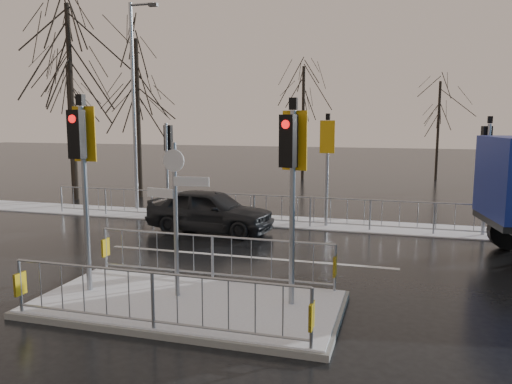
# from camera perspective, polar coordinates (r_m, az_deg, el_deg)

# --- Properties ---
(ground) EXTENTS (120.00, 120.00, 0.00)m
(ground) POSITION_cam_1_polar(r_m,az_deg,el_deg) (10.14, -7.86, -12.93)
(ground) COLOR black
(ground) RESTS_ON ground
(snow_verge) EXTENTS (30.00, 2.00, 0.04)m
(snow_verge) POSITION_cam_1_polar(r_m,az_deg,el_deg) (18.02, 3.39, -3.41)
(snow_verge) COLOR white
(snow_verge) RESTS_ON ground
(lane_markings) EXTENTS (8.00, 11.38, 0.01)m
(lane_markings) POSITION_cam_1_polar(r_m,az_deg,el_deg) (9.86, -8.68, -13.55)
(lane_markings) COLOR silver
(lane_markings) RESTS_ON ground
(traffic_island) EXTENTS (6.00, 3.04, 4.15)m
(traffic_island) POSITION_cam_1_polar(r_m,az_deg,el_deg) (10.02, -7.94, -10.81)
(traffic_island) COLOR slate
(traffic_island) RESTS_ON ground
(far_kerb_fixtures) EXTENTS (18.00, 0.65, 3.83)m
(far_kerb_fixtures) POSITION_cam_1_polar(r_m,az_deg,el_deg) (17.29, 3.99, -0.55)
(far_kerb_fixtures) COLOR gray
(far_kerb_fixtures) RESTS_ON ground
(car_far_lane) EXTENTS (4.33, 2.04, 1.43)m
(car_far_lane) POSITION_cam_1_polar(r_m,az_deg,el_deg) (16.39, -5.28, -2.12)
(car_far_lane) COLOR black
(car_far_lane) RESTS_ON ground
(tree_near_a) EXTENTS (4.75, 4.75, 8.97)m
(tree_near_a) POSITION_cam_1_polar(r_m,az_deg,el_deg) (24.47, -20.51, 13.48)
(tree_near_a) COLOR black
(tree_near_a) RESTS_ON ground
(tree_near_b) EXTENTS (4.00, 4.00, 7.55)m
(tree_near_b) POSITION_cam_1_polar(r_m,az_deg,el_deg) (24.30, -13.40, 11.53)
(tree_near_b) COLOR black
(tree_near_b) RESTS_ON ground
(tree_near_c) EXTENTS (3.50, 3.50, 6.61)m
(tree_near_c) POSITION_cam_1_polar(r_m,az_deg,el_deg) (27.56, -20.58, 9.47)
(tree_near_c) COLOR black
(tree_near_c) RESTS_ON ground
(tree_far_a) EXTENTS (3.75, 3.75, 7.08)m
(tree_far_a) POSITION_cam_1_polar(r_m,az_deg,el_deg) (31.20, 5.44, 10.33)
(tree_far_a) COLOR black
(tree_far_a) RESTS_ON ground
(tree_far_b) EXTENTS (3.25, 3.25, 6.14)m
(tree_far_b) POSITION_cam_1_polar(r_m,az_deg,el_deg) (32.68, 20.18, 8.64)
(tree_far_b) COLOR black
(tree_far_b) RESTS_ON ground
(street_lamp_left) EXTENTS (1.25, 0.18, 8.20)m
(street_lamp_left) POSITION_cam_1_polar(r_m,az_deg,el_deg) (20.88, -13.67, 10.30)
(street_lamp_left) COLOR gray
(street_lamp_left) RESTS_ON ground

